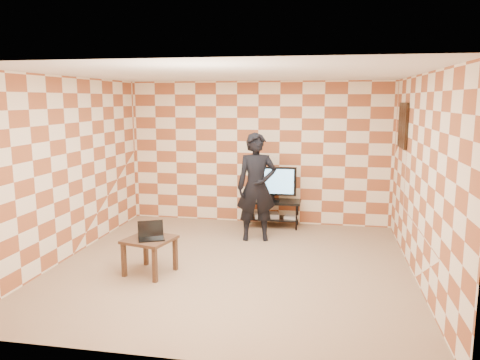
# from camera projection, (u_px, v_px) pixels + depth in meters

# --- Properties ---
(floor) EXTENTS (5.00, 5.00, 0.00)m
(floor) POSITION_uv_depth(u_px,v_px,m) (232.00, 266.00, 6.73)
(floor) COLOR #9E8267
(floor) RESTS_ON ground
(wall_back) EXTENTS (5.00, 0.02, 2.70)m
(wall_back) POSITION_uv_depth(u_px,v_px,m) (258.00, 153.00, 8.92)
(wall_back) COLOR #FEEBC8
(wall_back) RESTS_ON ground
(wall_front) EXTENTS (5.00, 0.02, 2.70)m
(wall_front) POSITION_uv_depth(u_px,v_px,m) (175.00, 217.00, 4.07)
(wall_front) COLOR #FEEBC8
(wall_front) RESTS_ON ground
(wall_left) EXTENTS (0.02, 5.00, 2.70)m
(wall_left) POSITION_uv_depth(u_px,v_px,m) (67.00, 168.00, 6.95)
(wall_left) COLOR #FEEBC8
(wall_left) RESTS_ON ground
(wall_right) EXTENTS (0.02, 5.00, 2.70)m
(wall_right) POSITION_uv_depth(u_px,v_px,m) (421.00, 179.00, 6.05)
(wall_right) COLOR #FEEBC8
(wall_right) RESTS_ON ground
(ceiling) EXTENTS (5.00, 5.00, 0.02)m
(ceiling) POSITION_uv_depth(u_px,v_px,m) (232.00, 74.00, 6.27)
(ceiling) COLOR white
(ceiling) RESTS_ON wall_back
(wall_art) EXTENTS (0.04, 0.72, 0.72)m
(wall_art) POSITION_uv_depth(u_px,v_px,m) (403.00, 125.00, 7.45)
(wall_art) COLOR black
(wall_art) RESTS_ON wall_right
(tv_stand) EXTENTS (1.05, 0.47, 0.50)m
(tv_stand) POSITION_uv_depth(u_px,v_px,m) (272.00, 207.00, 8.74)
(tv_stand) COLOR black
(tv_stand) RESTS_ON floor
(tv) EXTENTS (0.87, 0.17, 0.63)m
(tv) POSITION_uv_depth(u_px,v_px,m) (273.00, 182.00, 8.66)
(tv) COLOR black
(tv) RESTS_ON tv_stand
(dvd_player) EXTENTS (0.50, 0.40, 0.07)m
(dvd_player) POSITION_uv_depth(u_px,v_px,m) (267.00, 215.00, 8.79)
(dvd_player) COLOR #B2B2B4
(dvd_player) RESTS_ON tv_stand
(game_console) EXTENTS (0.26, 0.22, 0.05)m
(game_console) POSITION_uv_depth(u_px,v_px,m) (291.00, 217.00, 8.67)
(game_console) COLOR silver
(game_console) RESTS_ON tv_stand
(side_table) EXTENTS (0.72, 0.72, 0.50)m
(side_table) POSITION_uv_depth(u_px,v_px,m) (150.00, 244.00, 6.37)
(side_table) COLOR #3E261B
(side_table) RESTS_ON floor
(laptop) EXTENTS (0.42, 0.39, 0.23)m
(laptop) POSITION_uv_depth(u_px,v_px,m) (151.00, 235.00, 6.33)
(laptop) COLOR black
(laptop) RESTS_ON side_table
(person) EXTENTS (0.74, 0.56, 1.82)m
(person) POSITION_uv_depth(u_px,v_px,m) (257.00, 187.00, 7.84)
(person) COLOR black
(person) RESTS_ON floor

